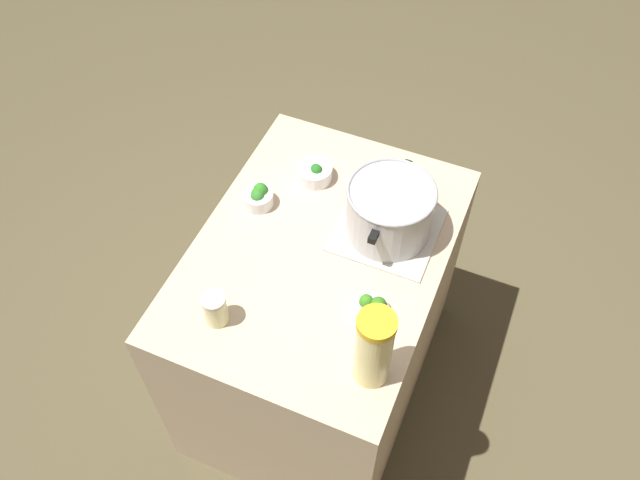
# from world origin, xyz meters

# --- Properties ---
(ground_plane) EXTENTS (8.00, 8.00, 0.00)m
(ground_plane) POSITION_xyz_m (0.00, 0.00, 0.00)
(ground_plane) COLOR brown
(counter_slab) EXTENTS (1.07, 0.79, 0.91)m
(counter_slab) POSITION_xyz_m (0.00, 0.00, 0.45)
(counter_slab) COLOR #C2AC8B
(counter_slab) RESTS_ON ground_plane
(dish_cloth) EXTENTS (0.32, 0.33, 0.01)m
(dish_cloth) POSITION_xyz_m (-0.16, 0.17, 0.91)
(dish_cloth) COLOR beige
(dish_cloth) RESTS_ON counter_slab
(cooking_pot) EXTENTS (0.35, 0.29, 0.19)m
(cooking_pot) POSITION_xyz_m (-0.16, 0.17, 1.02)
(cooking_pot) COLOR #B7B7BC
(cooking_pot) RESTS_ON dish_cloth
(lemonade_pitcher) EXTENTS (0.11, 0.11, 0.29)m
(lemonade_pitcher) POSITION_xyz_m (0.35, 0.30, 1.05)
(lemonade_pitcher) COLOR #F3EA94
(lemonade_pitcher) RESTS_ON counter_slab
(mason_jar) EXTENTS (0.07, 0.07, 0.11)m
(mason_jar) POSITION_xyz_m (0.36, -0.18, 0.97)
(mason_jar) COLOR beige
(mason_jar) RESTS_ON counter_slab
(broccoli_bowl_front) EXTENTS (0.13, 0.13, 0.07)m
(broccoli_bowl_front) POSITION_xyz_m (-0.28, -0.14, 0.94)
(broccoli_bowl_front) COLOR silver
(broccoli_bowl_front) RESTS_ON counter_slab
(broccoli_bowl_center) EXTENTS (0.10, 0.10, 0.08)m
(broccoli_bowl_center) POSITION_xyz_m (-0.10, -0.27, 0.94)
(broccoli_bowl_center) COLOR silver
(broccoli_bowl_center) RESTS_ON counter_slab
(broccoli_bowl_back) EXTENTS (0.10, 0.10, 0.07)m
(broccoli_bowl_back) POSITION_xyz_m (0.16, 0.24, 0.94)
(broccoli_bowl_back) COLOR silver
(broccoli_bowl_back) RESTS_ON counter_slab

